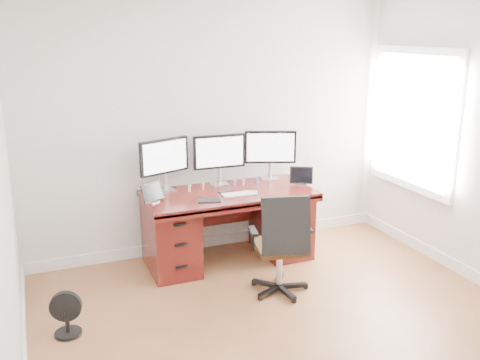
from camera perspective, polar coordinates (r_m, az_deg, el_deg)
name	(u,v)px	position (r m, az deg, el deg)	size (l,w,h in m)	color
ground	(316,355)	(4.19, 8.10, -17.97)	(4.50, 4.50, 0.00)	#915C37
back_wall	(213,125)	(5.62, -2.88, 5.86)	(4.00, 0.10, 2.70)	silver
desk	(228,223)	(5.49, -1.30, -4.64)	(1.70, 0.80, 0.75)	#4E120F
office_chair	(281,261)	(4.85, 4.37, -8.62)	(0.61, 0.61, 0.96)	black
floor_fan	(67,315)	(4.50, -18.01, -13.51)	(0.25, 0.21, 0.36)	black
monitor_left	(164,158)	(5.34, -8.07, 2.31)	(0.53, 0.22, 0.53)	silver
monitor_center	(219,153)	(5.51, -2.22, 2.85)	(0.55, 0.15, 0.53)	silver
monitor_right	(270,149)	(5.72, 3.26, 3.34)	(0.53, 0.23, 0.53)	silver
tablet_left	(153,194)	(5.07, -9.29, -1.43)	(0.24, 0.18, 0.19)	silver
tablet_right	(302,177)	(5.60, 6.59, 0.34)	(0.24, 0.17, 0.19)	silver
keyboard	(237,194)	(5.24, -0.35, -1.54)	(0.29, 0.12, 0.01)	white
trackpad	(251,193)	(5.30, 1.13, -1.37)	(0.14, 0.14, 0.01)	silver
drawing_tablet	(209,200)	(5.07, -3.31, -2.17)	(0.21, 0.14, 0.01)	black
phone	(225,191)	(5.34, -1.61, -1.23)	(0.14, 0.07, 0.01)	black
figurine_yellow	(189,188)	(5.36, -5.42, -0.82)	(0.03, 0.03, 0.07)	tan
figurine_orange	(203,186)	(5.40, -3.98, -0.66)	(0.03, 0.03, 0.07)	#E38545
figurine_brown	(214,185)	(5.44, -2.78, -0.53)	(0.03, 0.03, 0.07)	#905848
figurine_purple	(235,183)	(5.52, -0.56, -0.28)	(0.03, 0.03, 0.07)	#8765DE
figurine_pink	(243,182)	(5.55, 0.37, -0.18)	(0.03, 0.03, 0.07)	pink
figurine_blue	(256,180)	(5.61, 1.77, -0.02)	(0.03, 0.03, 0.07)	#4C63DE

